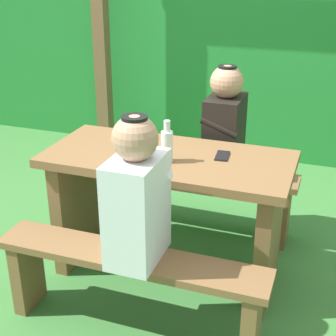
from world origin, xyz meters
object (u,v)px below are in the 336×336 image
Objects in this scene: person_black_coat at (225,125)px; cell_phone at (222,156)px; bottle_left at (167,145)px; person_white_shirt at (137,196)px; picnic_table at (168,195)px; bench_near at (130,277)px; drinking_glass at (150,147)px; bench_far at (195,185)px.

cell_phone is at bearing -77.83° from person_black_coat.
person_black_coat is at bearing 75.92° from bottle_left.
person_white_shirt is 0.48m from bottle_left.
bottle_left is at bearing -153.32° from cell_phone.
person_black_coat is at bearing 71.35° from picnic_table.
bench_near is at bearing -99.55° from person_black_coat.
bottle_left reaches higher than bench_near.
person_white_shirt reaches higher than cell_phone.
picnic_table is at bearing 10.39° from drinking_glass.
bottle_left is (0.13, -0.07, 0.05)m from drinking_glass.
person_black_coat reaches higher than drinking_glass.
picnic_table is 0.65m from person_black_coat.
cell_phone is (0.29, 0.65, 0.45)m from bench_near.
bench_near is at bearing -90.00° from picnic_table.
cell_phone is (0.10, -0.48, -0.02)m from person_black_coat.
picnic_table is at bearing 106.36° from bottle_left.
picnic_table is 1.95× the size of person_black_coat.
cell_phone is (0.29, -0.49, 0.45)m from bench_far.
person_black_coat is (0.19, 0.56, 0.27)m from picnic_table.
bottle_left is at bearing -104.08° from person_black_coat.
bottle_left is (0.03, -0.66, 0.54)m from bench_far.
person_white_shirt is (0.05, 0.00, 0.46)m from bench_near.
person_black_coat is 7.98× the size of drinking_glass.
picnic_table is 0.31m from drinking_glass.
person_white_shirt reaches higher than drinking_glass.
person_black_coat reaches higher than picnic_table.
bench_near is at bearing -175.96° from person_white_shirt.
bench_near is 1.00× the size of bench_far.
person_black_coat reaches higher than bench_near.
drinking_glass is 0.41m from cell_phone.
bench_near is at bearing -120.12° from cell_phone.
bench_far is at bearing 115.54° from cell_phone.
bench_near is 1.95× the size of person_black_coat.
person_black_coat is at bearing 82.76° from person_white_shirt.
drinking_glass is (-0.29, -0.58, 0.02)m from person_black_coat.
drinking_glass is (-0.10, -0.58, 0.49)m from bench_far.
bench_near is 0.47m from person_white_shirt.
drinking_glass reaches higher than cell_phone.
cell_phone is at bearing 32.31° from bottle_left.
bench_near is 15.54× the size of drinking_glass.
cell_phone is (0.25, 0.64, -0.02)m from person_white_shirt.
drinking_glass reaches higher than bench_near.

